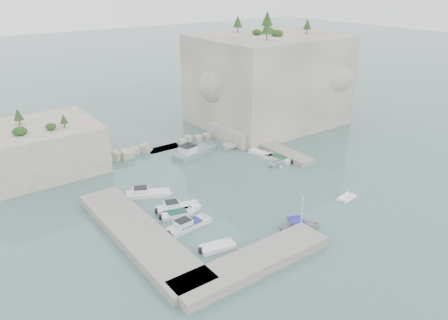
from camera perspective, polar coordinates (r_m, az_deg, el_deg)
ground at (r=59.37m, az=3.44°, el=-4.49°), size 400.00×400.00×0.00m
cliff_east at (r=87.21m, az=5.66°, el=10.39°), size 26.00×22.00×17.00m
cliff_terrace at (r=79.27m, az=2.44°, el=3.74°), size 8.00×10.00×2.50m
outcrop_west at (r=70.87m, az=-22.72°, el=1.46°), size 16.00×14.00×7.00m
quay_west at (r=50.48m, az=-11.06°, el=-9.56°), size 5.00×24.00×1.10m
quay_south at (r=45.43m, az=3.76°, el=-13.21°), size 18.00×4.00×1.10m
ledge_east at (r=74.22m, az=6.59°, el=1.53°), size 3.00×16.00×0.80m
breakwater at (r=75.33m, az=-7.85°, el=2.04°), size 28.00×3.00×1.40m
motorboat_a at (r=59.79m, az=-9.93°, el=-4.61°), size 6.66×4.50×1.40m
motorboat_b at (r=55.80m, az=-6.00°, el=-6.50°), size 6.15×3.58×1.40m
motorboat_c at (r=54.55m, az=-6.12°, el=-7.25°), size 4.77×2.57×0.70m
motorboat_d at (r=52.13m, az=-4.59°, el=-8.73°), size 6.28×2.39×1.40m
motorboat_e at (r=48.24m, az=-0.86°, el=-11.54°), size 4.44×2.61×0.70m
rowboat at (r=52.32m, az=9.96°, el=-8.92°), size 5.97×5.11×1.04m
inflatable_dinghy at (r=60.32m, az=15.70°, el=-4.91°), size 3.08×1.82×0.44m
tender_east_a at (r=68.26m, az=6.60°, el=-0.80°), size 3.65×3.29×1.69m
tender_east_b at (r=70.59m, az=7.18°, el=-0.00°), size 2.97×5.27×0.70m
tender_east_c at (r=72.23m, az=4.90°, el=0.64°), size 2.32×5.02×0.70m
tender_east_d at (r=74.88m, az=1.20°, el=1.55°), size 4.93×2.55×1.81m
work_boat at (r=72.41m, az=-3.80°, el=0.74°), size 9.28×4.81×2.20m
rowboat_mast at (r=51.00m, az=10.16°, el=-6.41°), size 0.10×0.10×4.20m
vegetation at (r=83.41m, az=2.49°, el=16.47°), size 53.48×13.88×13.40m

